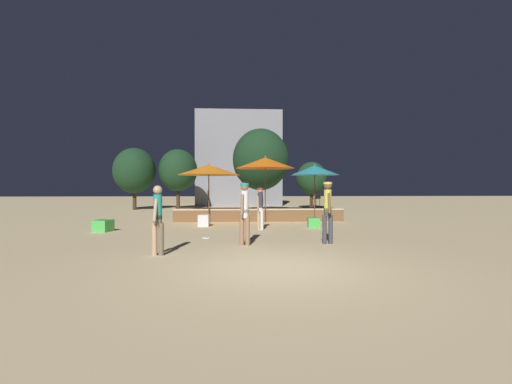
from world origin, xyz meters
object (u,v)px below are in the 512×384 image
(patio_umbrella_0, at_px, (209,170))
(background_tree_2, at_px, (261,160))
(cube_seat_0, at_px, (103,226))
(person_2, at_px, (260,206))
(person_1, at_px, (245,210))
(frisbee_disc, at_px, (206,238))
(cube_seat_2, at_px, (314,223))
(bistro_chair_1, at_px, (206,197))
(background_tree_3, at_px, (312,178))
(patio_umbrella_1, at_px, (315,170))
(patio_umbrella_2, at_px, (265,163))
(bistro_chair_0, at_px, (317,197))
(background_tree_0, at_px, (178,170))
(cube_seat_1, at_px, (204,220))
(person_3, at_px, (158,217))
(person_0, at_px, (328,208))
(background_tree_1, at_px, (134,171))

(patio_umbrella_0, bearing_deg, background_tree_2, 65.94)
(cube_seat_0, bearing_deg, person_2, 2.27)
(person_1, bearing_deg, frisbee_disc, 154.27)
(patio_umbrella_0, xyz_separation_m, cube_seat_2, (4.54, -2.40, -2.31))
(bistro_chair_1, height_order, background_tree_3, background_tree_3)
(patio_umbrella_1, bearing_deg, patio_umbrella_2, 172.12)
(patio_umbrella_2, xyz_separation_m, bistro_chair_0, (2.85, 1.38, -1.67))
(cube_seat_0, distance_m, background_tree_0, 13.96)
(person_2, distance_m, background_tree_0, 14.66)
(cube_seat_1, xyz_separation_m, bistro_chair_0, (5.64, 2.97, 0.94))
(bistro_chair_0, bearing_deg, person_3, 30.13)
(person_0, distance_m, background_tree_2, 13.35)
(cube_seat_0, relative_size, cube_seat_2, 1.36)
(person_1, bearing_deg, patio_umbrella_0, 127.83)
(background_tree_2, bearing_deg, person_0, -85.28)
(frisbee_disc, bearing_deg, background_tree_0, 102.84)
(background_tree_0, bearing_deg, frisbee_disc, -77.16)
(cube_seat_1, bearing_deg, background_tree_1, 118.90)
(person_3, xyz_separation_m, frisbee_disc, (0.93, 2.81, -0.92))
(patio_umbrella_1, bearing_deg, cube_seat_2, -103.91)
(patio_umbrella_2, bearing_deg, patio_umbrella_1, -7.88)
(patio_umbrella_1, distance_m, background_tree_2, 7.30)
(person_2, relative_size, background_tree_0, 0.36)
(background_tree_0, bearing_deg, cube_seat_2, -58.93)
(bistro_chair_1, bearing_deg, patio_umbrella_0, 5.44)
(cube_seat_0, bearing_deg, patio_umbrella_1, 17.94)
(patio_umbrella_1, bearing_deg, cube_seat_0, -162.06)
(person_0, bearing_deg, frisbee_disc, 161.02)
(person_1, xyz_separation_m, background_tree_3, (5.81, 17.49, 1.39))
(bistro_chair_1, relative_size, background_tree_1, 0.19)
(background_tree_0, bearing_deg, patio_umbrella_0, -72.87)
(cube_seat_1, distance_m, person_1, 5.35)
(patio_umbrella_2, relative_size, frisbee_disc, 11.82)
(background_tree_1, xyz_separation_m, background_tree_2, (9.33, -3.24, 0.62))
(person_2, bearing_deg, person_3, 100.19)
(patio_umbrella_0, bearing_deg, person_3, -94.36)
(patio_umbrella_1, height_order, background_tree_0, background_tree_0)
(patio_umbrella_0, relative_size, person_1, 1.64)
(background_tree_2, bearing_deg, frisbee_disc, -102.61)
(bistro_chair_1, xyz_separation_m, background_tree_2, (3.16, 5.53, 2.38))
(cube_seat_2, bearing_deg, bistro_chair_1, 143.86)
(person_1, bearing_deg, person_0, 27.95)
(bistro_chair_0, height_order, background_tree_0, background_tree_0)
(person_3, distance_m, bistro_chair_0, 11.19)
(bistro_chair_1, bearing_deg, frisbee_disc, -0.96)
(cube_seat_2, distance_m, person_2, 2.44)
(person_2, height_order, frisbee_disc, person_2)
(person_0, height_order, person_1, person_0)
(patio_umbrella_1, relative_size, bistro_chair_1, 3.13)
(cube_seat_1, distance_m, person_0, 6.44)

